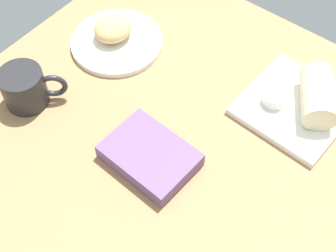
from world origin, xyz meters
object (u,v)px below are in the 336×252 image
(sauce_cup, at_px, (274,98))
(second_mug, at_px, (25,87))
(round_plate, at_px, (117,42))
(scone_pastry, at_px, (113,28))
(book_stack, at_px, (150,156))
(breakfast_wrap, at_px, (318,96))
(square_plate, at_px, (295,107))

(sauce_cup, height_order, second_mug, second_mug)
(round_plate, distance_m, sauce_cup, 0.40)
(sauce_cup, bearing_deg, second_mug, -143.67)
(round_plate, relative_size, scone_pastry, 2.32)
(scone_pastry, xyz_separation_m, second_mug, (-0.02, -0.25, 0.00))
(sauce_cup, xyz_separation_m, book_stack, (-0.12, -0.27, -0.01))
(round_plate, xyz_separation_m, breakfast_wrap, (0.47, 0.11, 0.04))
(scone_pastry, xyz_separation_m, book_stack, (0.29, -0.21, -0.02))
(breakfast_wrap, distance_m, second_mug, 0.62)
(scone_pastry, relative_size, sauce_cup, 1.91)
(scone_pastry, relative_size, breakfast_wrap, 0.73)
(scone_pastry, xyz_separation_m, sauce_cup, (0.41, 0.06, -0.01))
(book_stack, bearing_deg, square_plate, 61.09)
(scone_pastry, bearing_deg, book_stack, -36.29)
(round_plate, xyz_separation_m, square_plate, (0.44, 0.09, 0.00))
(book_stack, bearing_deg, sauce_cup, 65.89)
(square_plate, bearing_deg, breakfast_wrap, 30.07)
(square_plate, height_order, second_mug, second_mug)
(round_plate, xyz_separation_m, book_stack, (0.27, -0.20, 0.01))
(round_plate, height_order, square_plate, square_plate)
(square_plate, height_order, breakfast_wrap, breakfast_wrap)
(second_mug, bearing_deg, book_stack, 8.14)
(breakfast_wrap, xyz_separation_m, book_stack, (-0.20, -0.31, -0.03))
(round_plate, relative_size, breakfast_wrap, 1.68)
(square_plate, height_order, sauce_cup, sauce_cup)
(second_mug, bearing_deg, square_plate, 35.81)
(sauce_cup, bearing_deg, book_stack, -114.11)
(breakfast_wrap, distance_m, book_stack, 0.37)
(breakfast_wrap, bearing_deg, second_mug, 4.01)
(round_plate, relative_size, square_plate, 1.03)
(round_plate, xyz_separation_m, sauce_cup, (0.39, 0.07, 0.02))
(square_plate, xyz_separation_m, sauce_cup, (-0.04, -0.02, 0.02))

